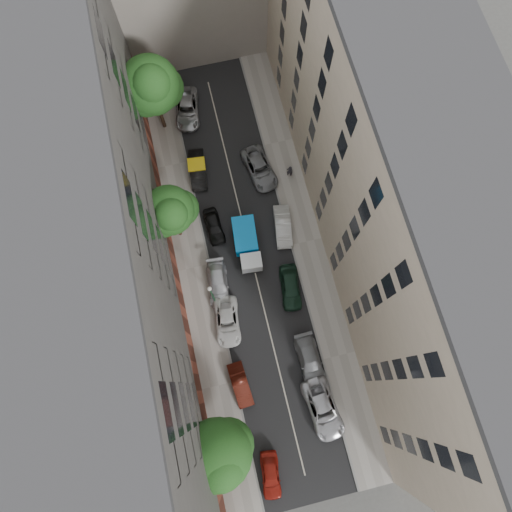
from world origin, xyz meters
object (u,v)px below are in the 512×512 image
object	(u,v)px
tree_near	(219,456)
tree_mid	(171,212)
tree_far	(152,87)
car_right_0	(323,409)
car_right_1	(310,360)
pedestrian	(290,171)
tarp_truck	(247,244)
car_right_4	(260,169)
car_right_3	(283,226)
car_left_5	(198,170)
car_left_0	(271,475)
car_right_2	(290,287)
car_left_3	(218,284)
car_left_1	(240,385)
car_left_2	(227,322)
car_left_6	(187,109)
car_left_4	(214,226)
lamp_post	(212,294)

from	to	relation	value
tree_near	tree_mid	distance (m)	19.58
tree_near	tree_far	size ratio (longest dim) A/B	0.80
car_right_0	car_right_1	bearing A→B (deg)	84.37
car_right_0	pedestrian	bearing A→B (deg)	77.03
tarp_truck	tree_near	size ratio (longest dim) A/B	0.69
car_right_4	tarp_truck	bearing A→B (deg)	-122.09
car_right_1	pedestrian	size ratio (longest dim) A/B	2.73
car_right_1	tree_mid	world-z (taller)	tree_mid
car_right_3	tarp_truck	bearing A→B (deg)	-155.73
tree_mid	tree_far	xyz separation A→B (m)	(0.64, 11.92, 0.65)
car_left_5	tree_far	xyz separation A→B (m)	(-2.24, 5.87, 5.86)
car_left_0	car_right_2	size ratio (longest dim) A/B	0.86
car_left_3	car_right_2	distance (m)	6.67
car_left_1	car_left_2	world-z (taller)	car_left_2
car_left_3	pedestrian	world-z (taller)	pedestrian
car_left_1	car_right_4	size ratio (longest dim) A/B	0.76
car_left_1	car_left_6	world-z (taller)	car_left_6
car_left_2	car_left_4	bearing A→B (deg)	92.00
car_left_0	car_left_1	distance (m)	7.64
car_left_1	pedestrian	distance (m)	20.73
car_left_4	car_left_6	size ratio (longest dim) A/B	0.73
car_right_0	car_left_5	bearing A→B (deg)	97.90
car_right_2	car_right_3	distance (m)	5.97
car_left_6	tree_mid	size ratio (longest dim) A/B	0.61
car_left_4	car_left_5	distance (m)	6.18
tarp_truck	car_right_2	size ratio (longest dim) A/B	1.19
car_right_0	car_right_3	size ratio (longest dim) A/B	1.26
car_right_1	lamp_post	distance (m)	10.48
car_left_3	tree_mid	size ratio (longest dim) A/B	0.56
car_left_4	car_right_1	size ratio (longest dim) A/B	0.80
car_left_5	pedestrian	xyz separation A→B (m)	(8.77, -2.42, 0.30)
car_right_0	car_right_4	size ratio (longest dim) A/B	1.05
car_left_0	car_right_4	world-z (taller)	car_right_4
tree_mid	lamp_post	world-z (taller)	tree_mid
tarp_truck	tree_far	distance (m)	16.45
tarp_truck	lamp_post	distance (m)	6.49
car_left_5	car_right_3	xyz separation A→B (m)	(6.71, -7.74, -0.01)
tarp_truck	tree_mid	distance (m)	7.94
car_left_6	pedestrian	size ratio (longest dim) A/B	2.96
car_left_1	car_left_0	bearing A→B (deg)	-88.60
pedestrian	car_left_4	bearing A→B (deg)	48.20
car_right_1	tree_near	bearing A→B (deg)	-151.32
car_left_0	car_left_1	bearing A→B (deg)	103.23
car_left_3	car_left_5	size ratio (longest dim) A/B	1.08
car_left_0	pedestrian	world-z (taller)	pedestrian
car_left_0	lamp_post	xyz separation A→B (m)	(-1.40, 15.33, 3.20)
tree_near	pedestrian	world-z (taller)	tree_near
tarp_truck	car_right_0	distance (m)	16.03
pedestrian	tree_far	bearing A→B (deg)	-12.70
car_right_3	tree_far	distance (m)	17.32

